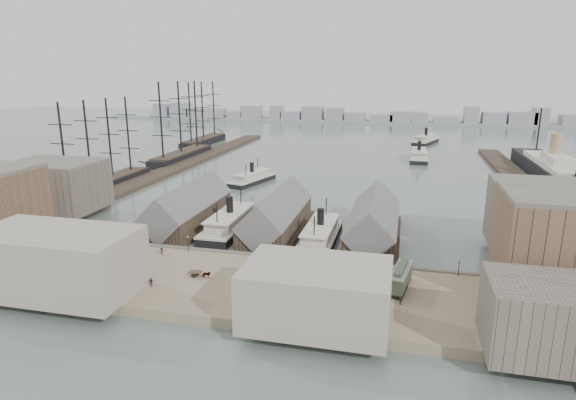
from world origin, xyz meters
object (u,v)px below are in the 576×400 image
(ocean_steamer, at_px, (552,170))
(tram, at_px, (401,279))
(horse_cart_left, at_px, (57,244))
(horse_cart_center, at_px, (203,274))
(ferry_docked_west, at_px, (230,222))
(horse_cart_right, at_px, (285,285))

(ocean_steamer, height_order, tram, ocean_steamer)
(horse_cart_left, relative_size, horse_cart_center, 0.94)
(ferry_docked_west, relative_size, horse_cart_right, 6.16)
(ferry_docked_west, distance_m, horse_cart_left, 43.59)
(ferry_docked_west, distance_m, tram, 56.03)
(horse_cart_right, bearing_deg, horse_cart_left, 51.92)
(ocean_steamer, height_order, horse_cart_left, ocean_steamer)
(horse_cart_center, bearing_deg, tram, -91.23)
(ferry_docked_west, relative_size, horse_cart_left, 6.32)
(ocean_steamer, distance_m, horse_cart_left, 183.85)
(ocean_steamer, bearing_deg, tram, -115.21)
(ferry_docked_west, height_order, tram, ferry_docked_west)
(tram, xyz_separation_m, horse_cart_center, (-39.24, -4.42, -1.25))
(horse_cart_center, bearing_deg, horse_cart_right, -101.82)
(horse_cart_center, distance_m, horse_cart_right, 17.68)
(tram, xyz_separation_m, horse_cart_right, (-21.61, -5.70, -1.25))
(ferry_docked_west, relative_size, tram, 2.52)
(ferry_docked_west, relative_size, ocean_steamer, 0.30)
(ferry_docked_west, bearing_deg, horse_cart_right, -56.00)
(ferry_docked_west, distance_m, ocean_steamer, 140.31)
(tram, xyz_separation_m, horse_cart_left, (-80.59, 4.04, -1.29))
(ocean_steamer, relative_size, horse_cart_right, 20.25)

